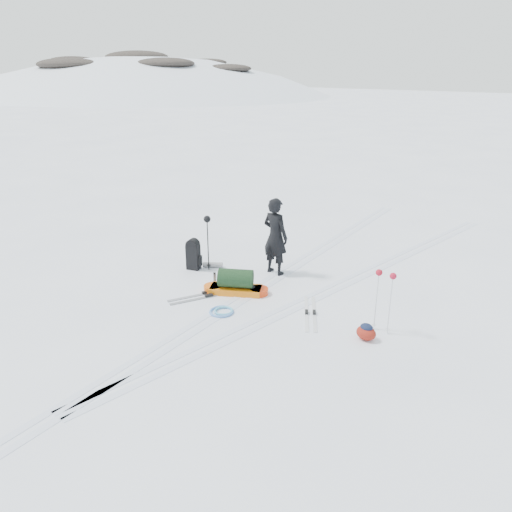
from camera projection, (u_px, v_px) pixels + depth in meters
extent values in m
plane|color=white|center=(246.00, 296.00, 11.23)|extent=(200.00, 200.00, 0.00)
ellipsoid|color=white|center=(155.00, 291.00, 106.25)|extent=(143.00, 121.00, 93.50)
ellipsoid|color=black|center=(137.00, 57.00, 89.71)|extent=(13.00, 10.00, 2.20)
ellipsoid|color=black|center=(165.00, 63.00, 77.65)|extent=(10.40, 8.00, 1.76)
ellipsoid|color=black|center=(115.00, 63.00, 101.20)|extent=(9.10, 7.00, 1.54)
ellipsoid|color=black|center=(68.00, 64.00, 79.86)|extent=(11.70, 9.00, 1.98)
ellipsoid|color=black|center=(208.00, 62.00, 91.48)|extent=(7.80, 6.00, 1.32)
ellipsoid|color=black|center=(72.00, 61.00, 88.67)|extent=(9.88, 7.60, 1.67)
ellipsoid|color=black|center=(228.00, 68.00, 80.35)|extent=(8.32, 6.40, 1.41)
ellipsoid|color=black|center=(61.00, 66.00, 97.69)|extent=(7.80, 6.00, 1.32)
cube|color=silver|center=(241.00, 295.00, 11.30)|extent=(1.40, 17.97, 0.01)
cube|color=silver|center=(250.00, 297.00, 11.16)|extent=(1.40, 17.97, 0.01)
cube|color=silver|center=(339.00, 282.00, 11.96)|extent=(2.09, 13.88, 0.01)
cube|color=silver|center=(348.00, 284.00, 11.82)|extent=(2.09, 13.88, 0.01)
imported|color=black|center=(275.00, 236.00, 12.15)|extent=(0.73, 0.50, 1.93)
cube|color=orange|center=(236.00, 290.00, 11.38)|extent=(1.25, 0.99, 0.15)
cylinder|color=red|center=(259.00, 291.00, 11.30)|extent=(0.58, 0.58, 0.15)
cylinder|color=#EC5E0D|center=(213.00, 288.00, 11.45)|extent=(0.58, 0.58, 0.15)
cylinder|color=black|center=(236.00, 278.00, 11.27)|extent=(0.88, 0.75, 0.43)
cube|color=black|center=(193.00, 257.00, 12.62)|extent=(0.37, 0.31, 0.64)
cylinder|color=black|center=(193.00, 245.00, 12.50)|extent=(0.36, 0.30, 0.31)
cube|color=black|center=(200.00, 261.00, 12.62)|extent=(0.12, 0.18, 0.27)
cylinder|color=gray|center=(213.00, 265.00, 12.82)|extent=(0.49, 0.39, 0.14)
cylinder|color=black|center=(208.00, 244.00, 12.54)|extent=(0.03, 0.03, 1.31)
cylinder|color=black|center=(208.00, 245.00, 12.46)|extent=(0.03, 0.03, 1.31)
torus|color=black|center=(209.00, 265.00, 12.74)|extent=(0.11, 0.11, 0.01)
torus|color=black|center=(209.00, 266.00, 12.66)|extent=(0.11, 0.11, 0.01)
sphere|color=black|center=(207.00, 219.00, 12.25)|extent=(0.17, 0.17, 0.17)
cylinder|color=silver|center=(376.00, 302.00, 9.61)|extent=(0.02, 0.02, 1.19)
cylinder|color=silver|center=(390.00, 306.00, 9.45)|extent=(0.02, 0.02, 1.19)
torus|color=#AAACB2|center=(374.00, 325.00, 9.79)|extent=(0.10, 0.10, 0.01)
torus|color=silver|center=(387.00, 329.00, 9.63)|extent=(0.10, 0.10, 0.01)
sphere|color=maroon|center=(379.00, 273.00, 9.39)|extent=(0.13, 0.13, 0.13)
sphere|color=maroon|center=(393.00, 276.00, 9.23)|extent=(0.13, 0.13, 0.13)
cube|color=gray|center=(209.00, 297.00, 11.19)|extent=(0.87, 1.66, 0.02)
cube|color=#9DA0A5|center=(206.00, 294.00, 11.34)|extent=(0.87, 1.66, 0.02)
cube|color=black|center=(209.00, 295.00, 11.17)|extent=(0.14, 0.19, 0.05)
cube|color=black|center=(206.00, 292.00, 11.33)|extent=(0.14, 0.19, 0.05)
cube|color=silver|center=(306.00, 313.00, 10.44)|extent=(0.95, 1.39, 0.01)
cube|color=silver|center=(314.00, 313.00, 10.43)|extent=(0.95, 1.39, 0.01)
cube|color=black|center=(307.00, 312.00, 10.43)|extent=(0.14, 0.17, 0.04)
cube|color=black|center=(314.00, 312.00, 10.42)|extent=(0.14, 0.17, 0.04)
torus|color=#558BD0|center=(221.00, 311.00, 10.47)|extent=(0.60, 0.60, 0.05)
torus|color=#56B3D2|center=(224.00, 311.00, 10.48)|extent=(0.47, 0.47, 0.05)
ellipsoid|color=maroon|center=(366.00, 333.00, 9.41)|extent=(0.41, 0.32, 0.28)
ellipsoid|color=black|center=(367.00, 327.00, 9.36)|extent=(0.26, 0.22, 0.14)
cylinder|color=slate|center=(215.00, 279.00, 11.84)|extent=(0.09, 0.09, 0.25)
cylinder|color=#5B5E63|center=(223.00, 280.00, 11.81)|extent=(0.09, 0.09, 0.23)
cylinder|color=black|center=(215.00, 273.00, 11.79)|extent=(0.07, 0.07, 0.03)
cylinder|color=black|center=(223.00, 275.00, 11.77)|extent=(0.07, 0.07, 0.03)
ellipsoid|color=black|center=(249.00, 288.00, 11.40)|extent=(0.41, 0.37, 0.21)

